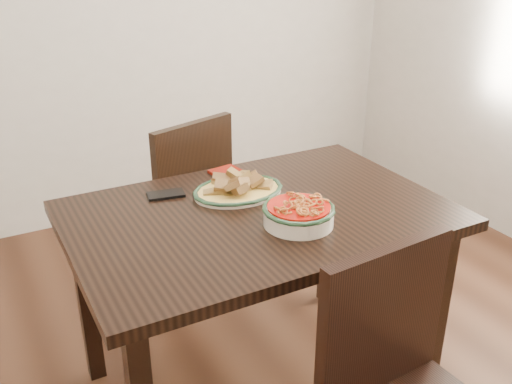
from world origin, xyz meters
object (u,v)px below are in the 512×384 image
dining_table (259,234)px  noodle_bowl (299,212)px  smartphone (166,194)px  fish_plate (238,182)px  chair_far (181,200)px

dining_table → noodle_bowl: size_ratio=5.35×
smartphone → noodle_bowl: bearing=-44.1°
fish_plate → smartphone: size_ratio=2.51×
chair_far → smartphone: 0.57m
dining_table → fish_plate: fish_plate is taller
noodle_bowl → smartphone: 0.51m
chair_far → fish_plate: size_ratio=2.70×
chair_far → dining_table: bearing=73.4°
noodle_bowl → smartphone: size_ratio=1.81×
fish_plate → smartphone: 0.26m
chair_far → noodle_bowl: size_ratio=3.74×
dining_table → noodle_bowl: (0.06, -0.15, 0.14)m
dining_table → chair_far: chair_far is taller
chair_far → noodle_bowl: chair_far is taller
chair_far → noodle_bowl: 0.92m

